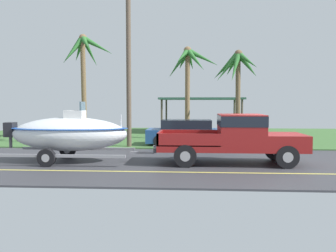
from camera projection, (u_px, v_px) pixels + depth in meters
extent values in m
cube|color=#38383D|center=(269.00, 165.00, 13.32)|extent=(36.00, 8.00, 0.06)
cube|color=#3D6633|center=(234.00, 136.00, 24.27)|extent=(36.00, 14.00, 0.11)
cube|color=#DBCC4C|center=(281.00, 173.00, 11.53)|extent=(34.20, 0.12, 0.01)
cube|color=maroon|center=(230.00, 147.00, 13.37)|extent=(5.35, 1.95, 0.22)
cube|color=maroon|center=(283.00, 139.00, 13.22)|extent=(1.50, 1.95, 0.38)
cube|color=maroon|center=(241.00, 129.00, 13.30)|extent=(1.60, 1.95, 1.10)
cube|color=black|center=(241.00, 121.00, 13.28)|extent=(1.62, 1.97, 0.38)
cube|color=#621111|center=(189.00, 143.00, 13.46)|extent=(2.25, 1.95, 0.04)
cube|color=maroon|center=(189.00, 135.00, 14.38)|extent=(2.25, 0.08, 0.45)
cube|color=maroon|center=(188.00, 140.00, 12.51)|extent=(2.25, 0.08, 0.45)
cube|color=maroon|center=(160.00, 137.00, 13.52)|extent=(0.08, 1.95, 0.45)
cube|color=#333338|center=(157.00, 148.00, 13.55)|extent=(0.12, 1.76, 0.16)
sphere|color=#B2B2B7|center=(154.00, 146.00, 13.56)|extent=(0.10, 0.10, 0.10)
cylinder|color=black|center=(275.00, 150.00, 14.12)|extent=(0.80, 0.28, 0.80)
cylinder|color=#9E9EA3|center=(275.00, 150.00, 14.12)|extent=(0.36, 0.29, 0.36)
cylinder|color=black|center=(287.00, 157.00, 12.40)|extent=(0.80, 0.28, 0.80)
cylinder|color=#9E9EA3|center=(287.00, 157.00, 12.40)|extent=(0.36, 0.29, 0.36)
cylinder|color=black|center=(186.00, 149.00, 14.35)|extent=(0.80, 0.28, 0.80)
cylinder|color=#9E9EA3|center=(186.00, 149.00, 14.35)|extent=(0.36, 0.29, 0.36)
cylinder|color=black|center=(185.00, 156.00, 12.63)|extent=(0.80, 0.28, 0.80)
cylinder|color=#9E9EA3|center=(185.00, 156.00, 12.63)|extent=(0.36, 0.29, 0.36)
cube|color=gray|center=(142.00, 153.00, 13.60)|extent=(0.90, 0.10, 0.08)
cube|color=gray|center=(78.00, 149.00, 14.81)|extent=(4.71, 0.12, 0.10)
cube|color=gray|center=(60.00, 156.00, 12.76)|extent=(4.71, 0.12, 0.10)
cylinder|color=black|center=(68.00, 150.00, 14.91)|extent=(0.64, 0.22, 0.64)
cylinder|color=#9E9EA3|center=(68.00, 150.00, 14.91)|extent=(0.29, 0.23, 0.29)
cylinder|color=black|center=(47.00, 158.00, 12.74)|extent=(0.64, 0.22, 0.64)
cylinder|color=#9E9EA3|center=(47.00, 158.00, 12.74)|extent=(0.29, 0.23, 0.29)
ellipsoid|color=silver|center=(70.00, 134.00, 13.74)|extent=(4.44, 1.97, 1.28)
ellipsoid|color=#1E4CA5|center=(70.00, 128.00, 13.73)|extent=(4.53, 2.01, 0.12)
cube|color=silver|center=(75.00, 119.00, 13.69)|extent=(0.70, 0.60, 0.65)
cube|color=slate|center=(83.00, 106.00, 13.64)|extent=(0.06, 0.56, 0.36)
cube|color=black|center=(10.00, 130.00, 13.89)|extent=(0.36, 0.44, 0.56)
cylinder|color=#4C4C51|center=(11.00, 139.00, 13.91)|extent=(0.12, 0.12, 0.71)
cylinder|color=silver|center=(121.00, 121.00, 13.58)|extent=(0.04, 0.04, 0.50)
cube|color=#234C89|center=(191.00, 136.00, 18.91)|extent=(4.61, 1.77, 0.70)
cube|color=black|center=(186.00, 124.00, 18.88)|extent=(2.58, 1.63, 0.50)
cylinder|color=black|center=(220.00, 138.00, 19.61)|extent=(0.66, 0.22, 0.66)
cylinder|color=#9E9EA3|center=(220.00, 138.00, 19.61)|extent=(0.30, 0.23, 0.30)
cylinder|color=black|center=(222.00, 141.00, 18.02)|extent=(0.66, 0.22, 0.66)
cylinder|color=#9E9EA3|center=(222.00, 141.00, 18.02)|extent=(0.30, 0.23, 0.30)
cylinder|color=black|center=(162.00, 138.00, 19.82)|extent=(0.66, 0.22, 0.66)
cylinder|color=#9E9EA3|center=(162.00, 138.00, 19.82)|extent=(0.30, 0.23, 0.30)
cylinder|color=black|center=(160.00, 141.00, 18.23)|extent=(0.66, 0.22, 0.66)
cylinder|color=#9E9EA3|center=(160.00, 141.00, 18.23)|extent=(0.30, 0.23, 0.30)
cylinder|color=#4C4238|center=(234.00, 115.00, 29.12)|extent=(0.14, 0.14, 2.50)
cylinder|color=#4C4238|center=(242.00, 118.00, 24.67)|extent=(0.14, 0.14, 2.50)
cylinder|color=#4C4238|center=(166.00, 115.00, 29.49)|extent=(0.14, 0.14, 2.50)
cylinder|color=#4C4238|center=(162.00, 117.00, 25.03)|extent=(0.14, 0.14, 2.50)
cube|color=#2D5647|center=(201.00, 99.00, 26.99)|extent=(6.03, 4.97, 0.14)
cylinder|color=brown|center=(238.00, 98.00, 21.26)|extent=(0.29, 0.60, 5.15)
cone|color=#2D6B2D|center=(247.00, 65.00, 21.04)|extent=(1.42, 0.58, 1.61)
cone|color=#2D6B2D|center=(245.00, 61.00, 21.67)|extent=(1.27, 1.46, 0.99)
cone|color=#2D6B2D|center=(232.00, 65.00, 21.94)|extent=(0.93, 1.89, 1.45)
cone|color=#2D6B2D|center=(226.00, 66.00, 21.40)|extent=(1.81, 0.92, 1.74)
cone|color=#2D6B2D|center=(228.00, 67.00, 21.00)|extent=(1.63, 0.78, 1.83)
cone|color=#2D6B2D|center=(235.00, 67.00, 20.53)|extent=(0.95, 1.66, 1.92)
cone|color=#2D6B2D|center=(248.00, 60.00, 20.64)|extent=(1.30, 1.28, 1.17)
sphere|color=brown|center=(239.00, 54.00, 21.09)|extent=(0.46, 0.46, 0.46)
cylinder|color=brown|center=(84.00, 89.00, 21.91)|extent=(0.30, 0.51, 6.18)
cone|color=#2D6B2D|center=(98.00, 46.00, 21.79)|extent=(1.96, 0.61, 1.27)
cone|color=#2D6B2D|center=(90.00, 52.00, 22.29)|extent=(0.96, 1.49, 1.77)
cone|color=#2D6B2D|center=(79.00, 50.00, 22.45)|extent=(1.31, 1.71, 1.52)
cone|color=#2D6B2D|center=(73.00, 51.00, 21.75)|extent=(1.59, 0.55, 1.78)
cone|color=#2D6B2D|center=(74.00, 49.00, 21.31)|extent=(1.23, 1.40, 1.67)
cone|color=#2D6B2D|center=(86.00, 43.00, 21.11)|extent=(1.14, 1.57, 1.14)
sphere|color=brown|center=(83.00, 38.00, 21.71)|extent=(0.47, 0.47, 0.47)
cylinder|color=brown|center=(187.00, 96.00, 21.53)|extent=(0.29, 0.65, 5.39)
cone|color=#2D6B2D|center=(203.00, 58.00, 21.30)|extent=(1.98, 0.41, 1.23)
cone|color=#2D6B2D|center=(190.00, 60.00, 21.86)|extent=(0.76, 1.34, 1.32)
cone|color=#2D6B2D|center=(183.00, 60.00, 22.12)|extent=(1.01, 1.80, 1.32)
cone|color=#2D6B2D|center=(178.00, 64.00, 21.51)|extent=(1.43, 0.50, 1.78)
cone|color=#2D6B2D|center=(183.00, 56.00, 20.88)|extent=(0.92, 1.35, 1.05)
cone|color=#2D6B2D|center=(195.00, 60.00, 20.84)|extent=(1.35, 1.47, 1.52)
sphere|color=brown|center=(188.00, 50.00, 21.36)|extent=(0.46, 0.46, 0.46)
cylinder|color=brown|center=(129.00, 62.00, 17.97)|extent=(0.24, 0.24, 8.60)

